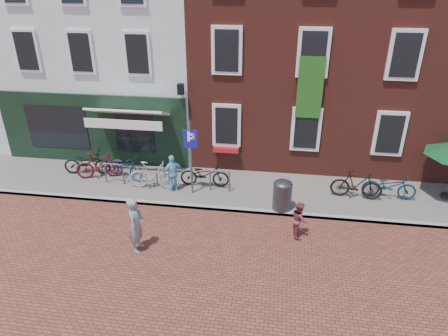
# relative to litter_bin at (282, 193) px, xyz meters

# --- Properties ---
(ground) EXTENTS (80.00, 80.00, 0.00)m
(ground) POSITION_rel_litter_bin_xyz_m (-2.75, -0.30, -0.69)
(ground) COLOR brown
(sidewalk) EXTENTS (24.00, 3.00, 0.10)m
(sidewalk) POSITION_rel_litter_bin_xyz_m (-1.75, 1.20, -0.64)
(sidewalk) COLOR slate
(sidewalk) RESTS_ON ground
(building_stucco) EXTENTS (8.00, 8.00, 9.00)m
(building_stucco) POSITION_rel_litter_bin_xyz_m (-7.75, 6.70, 3.81)
(building_stucco) COLOR silver
(building_stucco) RESTS_ON ground
(building_brick_mid) EXTENTS (6.00, 8.00, 10.00)m
(building_brick_mid) POSITION_rel_litter_bin_xyz_m (-0.75, 6.70, 4.31)
(building_brick_mid) COLOR maroon
(building_brick_mid) RESTS_ON ground
(building_brick_right) EXTENTS (6.00, 8.00, 10.00)m
(building_brick_right) POSITION_rel_litter_bin_xyz_m (5.25, 6.70, 4.31)
(building_brick_right) COLOR maroon
(building_brick_right) RESTS_ON ground
(litter_bin) EXTENTS (0.62, 0.62, 1.14)m
(litter_bin) POSITION_rel_litter_bin_xyz_m (0.00, 0.00, 0.00)
(litter_bin) COLOR #3B3B3D
(litter_bin) RESTS_ON sidewalk
(parking_sign) EXTENTS (0.50, 0.08, 2.71)m
(parking_sign) POSITION_rel_litter_bin_xyz_m (-3.21, 0.62, 1.13)
(parking_sign) COLOR #4C4C4F
(parking_sign) RESTS_ON sidewalk
(woman) EXTENTS (0.41, 0.62, 1.70)m
(woman) POSITION_rel_litter_bin_xyz_m (-4.08, -2.68, 0.16)
(woman) COLOR gray
(woman) RESTS_ON ground
(boy) EXTENTS (0.51, 0.61, 1.16)m
(boy) POSITION_rel_litter_bin_xyz_m (0.53, -1.33, -0.11)
(boy) COLOR brown
(boy) RESTS_ON ground
(cafe_person) EXTENTS (0.85, 0.78, 1.40)m
(cafe_person) POSITION_rel_litter_bin_xyz_m (-3.92, 0.70, 0.11)
(cafe_person) COLOR #79C7E1
(cafe_person) RESTS_ON sidewalk
(bicycle_0) EXTENTS (1.89, 0.88, 0.95)m
(bicycle_0) POSITION_rel_litter_bin_xyz_m (-7.63, 1.54, -0.11)
(bicycle_0) COLOR black
(bicycle_0) RESTS_ON sidewalk
(bicycle_1) EXTENTS (1.83, 1.01, 1.06)m
(bicycle_1) POSITION_rel_litter_bin_xyz_m (-7.00, 1.28, -0.06)
(bicycle_1) COLOR #4D0E19
(bicycle_1) RESTS_ON sidewalk
(bicycle_2) EXTENTS (1.92, 1.30, 0.95)m
(bicycle_2) POSITION_rel_litter_bin_xyz_m (-6.07, 1.43, -0.11)
(bicycle_2) COLOR navy
(bicycle_2) RESTS_ON sidewalk
(bicycle_3) EXTENTS (1.79, 0.59, 1.06)m
(bicycle_3) POSITION_rel_litter_bin_xyz_m (-4.72, 0.77, -0.06)
(bicycle_3) COLOR #A0A1A3
(bicycle_3) RESTS_ON sidewalk
(bicycle_4) EXTENTS (1.84, 0.71, 0.95)m
(bicycle_4) POSITION_rel_litter_bin_xyz_m (-2.86, 1.22, -0.11)
(bicycle_4) COLOR black
(bicycle_4) RESTS_ON sidewalk
(bicycle_5) EXTENTS (1.80, 0.68, 1.06)m
(bicycle_5) POSITION_rel_litter_bin_xyz_m (2.55, 1.12, -0.06)
(bicycle_5) COLOR black
(bicycle_5) RESTS_ON sidewalk
(bicycle_6) EXTENTS (1.85, 0.74, 0.95)m
(bicycle_6) POSITION_rel_litter_bin_xyz_m (3.69, 1.29, -0.11)
(bicycle_6) COLOR #072B47
(bicycle_6) RESTS_ON sidewalk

